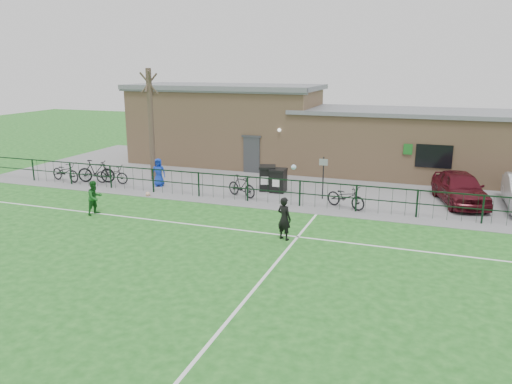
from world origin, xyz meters
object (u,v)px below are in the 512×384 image
(bare_tree, at_px, (151,125))
(car_maroon, at_px, (460,188))
(spectator_child, at_px, (159,172))
(wheelie_bin_right, at_px, (278,181))
(wheelie_bin_left, at_px, (267,179))
(bicycle_c, at_px, (112,174))
(bicycle_e, at_px, (346,197))
(outfield_player, at_px, (95,198))
(bicycle_b, at_px, (96,171))
(bicycle_a, at_px, (65,172))
(bicycle_d, at_px, (242,186))
(ball_ground, at_px, (148,194))
(sign_post, at_px, (323,178))

(bare_tree, bearing_deg, car_maroon, 1.35)
(spectator_child, bearing_deg, wheelie_bin_right, -9.66)
(wheelie_bin_left, distance_m, bicycle_c, 8.37)
(bicycle_e, xyz_separation_m, outfield_player, (-9.83, -4.49, 0.20))
(bicycle_b, height_order, outfield_player, outfield_player)
(car_maroon, height_order, bicycle_c, car_maroon)
(bicycle_a, xyz_separation_m, bicycle_e, (15.21, -0.06, -0.02))
(outfield_player, bearing_deg, bicycle_d, -31.42)
(outfield_player, bearing_deg, bicycle_a, 63.72)
(wheelie_bin_left, xyz_separation_m, spectator_child, (-5.58, -1.12, 0.15))
(bicycle_a, bearing_deg, wheelie_bin_left, -69.47)
(bicycle_d, bearing_deg, ball_ground, 130.75)
(bicycle_d, bearing_deg, bicycle_b, 112.10)
(wheelie_bin_left, relative_size, bicycle_a, 0.58)
(ball_ground, bearing_deg, bare_tree, 116.65)
(bicycle_a, xyz_separation_m, bicycle_d, (10.17, 0.19, -0.01))
(bicycle_c, bearing_deg, sign_post, -91.34)
(outfield_player, bearing_deg, wheelie_bin_right, -30.83)
(bicycle_a, bearing_deg, bicycle_b, -68.73)
(bare_tree, distance_m, bicycle_e, 11.47)
(wheelie_bin_right, height_order, bicycle_e, wheelie_bin_right)
(bicycle_b, bearing_deg, bicycle_c, -99.58)
(wheelie_bin_left, xyz_separation_m, ball_ground, (-5.07, -3.04, -0.49))
(car_maroon, xyz_separation_m, bicycle_d, (-9.77, -2.24, -0.21))
(bicycle_a, distance_m, ball_ground, 5.99)
(bare_tree, relative_size, spectator_child, 4.11)
(bare_tree, height_order, wheelie_bin_right, bare_tree)
(wheelie_bin_left, relative_size, bicycle_d, 0.67)
(sign_post, xyz_separation_m, bicycle_e, (1.30, -1.20, -0.50))
(bicycle_a, bearing_deg, outfield_player, -119.27)
(bicycle_b, relative_size, bicycle_d, 1.17)
(bicycle_b, xyz_separation_m, outfield_player, (3.62, -4.87, 0.10))
(outfield_player, bearing_deg, wheelie_bin_left, -27.03)
(bicycle_a, relative_size, ball_ground, 9.26)
(spectator_child, relative_size, outfield_player, 1.00)
(bicycle_b, bearing_deg, bicycle_e, -106.31)
(wheelie_bin_right, distance_m, bicycle_d, 2.03)
(bicycle_a, distance_m, bicycle_d, 10.18)
(car_maroon, relative_size, bicycle_d, 2.49)
(bare_tree, xyz_separation_m, bicycle_c, (-1.53, -1.66, -2.49))
(sign_post, height_order, bicycle_e, sign_post)
(wheelie_bin_right, relative_size, bicycle_d, 0.62)
(bicycle_a, relative_size, spectator_child, 1.37)
(bare_tree, relative_size, bicycle_b, 2.95)
(bicycle_d, height_order, bicycle_e, bicycle_d)
(bare_tree, xyz_separation_m, spectator_child, (1.13, -1.34, -2.25))
(wheelie_bin_left, distance_m, outfield_player, 8.46)
(car_maroon, height_order, bicycle_e, car_maroon)
(bare_tree, xyz_separation_m, bicycle_d, (5.96, -1.87, -2.46))
(bicycle_e, bearing_deg, bicycle_b, 111.85)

